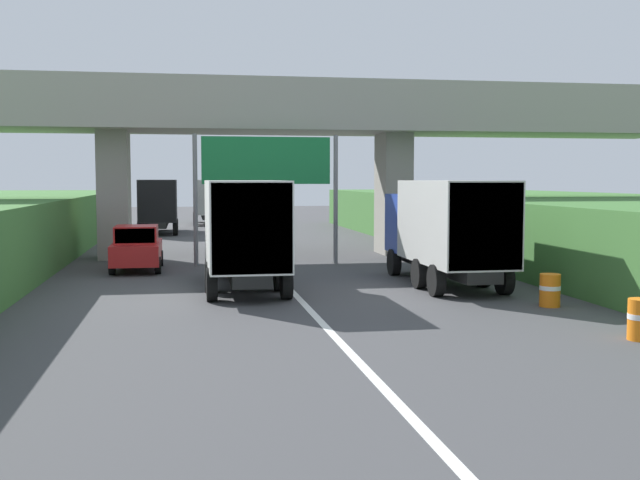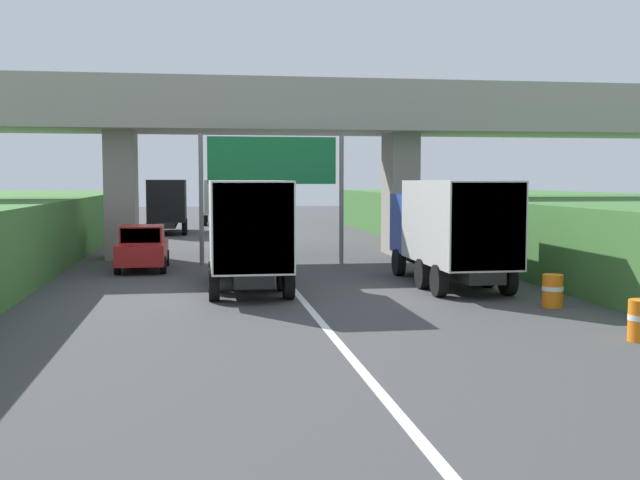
% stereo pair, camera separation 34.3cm
% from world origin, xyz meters
% --- Properties ---
extents(lane_centre_stripe, '(0.20, 98.19, 0.01)m').
position_xyz_m(lane_centre_stripe, '(0.00, 29.09, 0.00)').
color(lane_centre_stripe, white).
rests_on(lane_centre_stripe, ground).
extents(overpass_bridge, '(40.00, 4.80, 7.78)m').
position_xyz_m(overpass_bridge, '(0.00, 36.37, 5.87)').
color(overpass_bridge, '#9E998E').
rests_on(overpass_bridge, ground).
extents(overhead_highway_sign, '(5.88, 0.18, 5.28)m').
position_xyz_m(overhead_highway_sign, '(0.00, 32.63, 3.90)').
color(overhead_highway_sign, slate).
rests_on(overhead_highway_sign, ground).
extents(truck_black, '(2.44, 7.30, 3.44)m').
position_xyz_m(truck_black, '(-4.97, 52.09, 1.93)').
color(truck_black, black).
rests_on(truck_black, ground).
extents(truck_silver, '(2.44, 7.30, 3.44)m').
position_xyz_m(truck_silver, '(-1.45, 25.81, 1.93)').
color(truck_silver, black).
rests_on(truck_silver, ground).
extents(truck_blue, '(2.44, 7.30, 3.44)m').
position_xyz_m(truck_blue, '(5.15, 25.56, 1.93)').
color(truck_blue, black).
rests_on(truck_blue, ground).
extents(truck_green, '(2.44, 7.30, 3.44)m').
position_xyz_m(truck_green, '(-1.51, 61.64, 1.93)').
color(truck_green, black).
rests_on(truck_green, ground).
extents(car_red, '(1.86, 4.10, 1.72)m').
position_xyz_m(car_red, '(-5.09, 31.52, 0.86)').
color(car_red, red).
rests_on(car_red, ground).
extents(construction_barrel_3, '(0.57, 0.57, 0.90)m').
position_xyz_m(construction_barrel_3, '(6.56, 21.03, 0.46)').
color(construction_barrel_3, orange).
rests_on(construction_barrel_3, ground).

